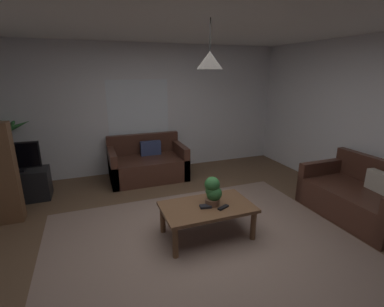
% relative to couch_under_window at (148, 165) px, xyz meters
% --- Properties ---
extents(floor, '(5.73, 5.67, 0.02)m').
position_rel_couch_under_window_xyz_m(floor, '(0.16, -2.33, -0.28)').
color(floor, brown).
rests_on(floor, ground).
extents(rug, '(3.72, 3.12, 0.01)m').
position_rel_couch_under_window_xyz_m(rug, '(0.16, -2.53, -0.27)').
color(rug, gray).
rests_on(rug, ground).
extents(wall_back, '(5.85, 0.06, 2.56)m').
position_rel_couch_under_window_xyz_m(wall_back, '(0.16, 0.53, 1.01)').
color(wall_back, silver).
rests_on(wall_back, ground).
extents(wall_right, '(0.06, 5.67, 2.56)m').
position_rel_couch_under_window_xyz_m(wall_right, '(3.06, -2.33, 1.01)').
color(wall_right, silver).
rests_on(wall_right, ground).
extents(ceiling, '(5.73, 5.67, 0.02)m').
position_rel_couch_under_window_xyz_m(ceiling, '(0.16, -2.33, 2.30)').
color(ceiling, white).
extents(window_pane, '(1.22, 0.01, 1.17)m').
position_rel_couch_under_window_xyz_m(window_pane, '(-0.03, 0.50, 1.01)').
color(window_pane, white).
extents(couch_under_window, '(1.44, 0.88, 0.82)m').
position_rel_couch_under_window_xyz_m(couch_under_window, '(0.00, 0.00, 0.00)').
color(couch_under_window, '#47281E').
rests_on(couch_under_window, ground).
extents(couch_right_side, '(0.88, 1.46, 0.82)m').
position_rel_couch_under_window_xyz_m(couch_right_side, '(2.53, -2.57, -0.00)').
color(couch_right_side, '#47281E').
rests_on(couch_right_side, ground).
extents(coffee_table, '(1.13, 0.68, 0.42)m').
position_rel_couch_under_window_xyz_m(coffee_table, '(0.28, -2.26, 0.09)').
color(coffee_table, brown).
rests_on(coffee_table, ground).
extents(book_on_table_0, '(0.15, 0.11, 0.03)m').
position_rel_couch_under_window_xyz_m(book_on_table_0, '(0.24, -2.29, 0.16)').
color(book_on_table_0, black).
rests_on(book_on_table_0, coffee_table).
extents(remote_on_table_0, '(0.15, 0.15, 0.02)m').
position_rel_couch_under_window_xyz_m(remote_on_table_0, '(0.41, -2.24, 0.16)').
color(remote_on_table_0, black).
rests_on(remote_on_table_0, coffee_table).
extents(remote_on_table_1, '(0.17, 0.11, 0.02)m').
position_rel_couch_under_window_xyz_m(remote_on_table_1, '(0.44, -2.39, 0.16)').
color(remote_on_table_1, black).
rests_on(remote_on_table_1, coffee_table).
extents(potted_plant_on_table, '(0.21, 0.22, 0.36)m').
position_rel_couch_under_window_xyz_m(potted_plant_on_table, '(0.36, -2.24, 0.33)').
color(potted_plant_on_table, brown).
rests_on(potted_plant_on_table, coffee_table).
extents(tv_stand, '(0.90, 0.44, 0.50)m').
position_rel_couch_under_window_xyz_m(tv_stand, '(-2.15, -0.25, -0.02)').
color(tv_stand, black).
rests_on(tv_stand, ground).
extents(tv, '(0.75, 0.16, 0.47)m').
position_rel_couch_under_window_xyz_m(tv, '(-2.15, -0.27, 0.47)').
color(tv, black).
rests_on(tv, tv_stand).
extents(potted_palm_corner, '(0.88, 0.79, 1.41)m').
position_rel_couch_under_window_xyz_m(potted_palm_corner, '(-2.33, 0.30, 0.35)').
color(potted_palm_corner, '#B77051').
rests_on(potted_palm_corner, ground).
extents(pendant_lamp, '(0.29, 0.29, 0.51)m').
position_rel_couch_under_window_xyz_m(pendant_lamp, '(0.28, -2.26, 1.87)').
color(pendant_lamp, black).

